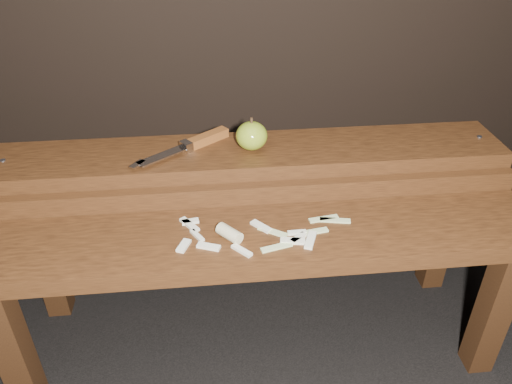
{
  "coord_description": "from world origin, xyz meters",
  "views": [
    {
      "loc": [
        -0.1,
        -0.86,
        1.06
      ],
      "look_at": [
        0.0,
        0.06,
        0.45
      ],
      "focal_mm": 35.0,
      "sensor_mm": 36.0,
      "label": 1
    }
  ],
  "objects": [
    {
      "name": "ground",
      "position": [
        0.0,
        0.0,
        0.0
      ],
      "size": [
        60.0,
        60.0,
        0.0
      ],
      "primitive_type": "plane",
      "color": "black"
    },
    {
      "name": "bench_front_tier",
      "position": [
        0.0,
        -0.06,
        0.35
      ],
      "size": [
        1.2,
        0.2,
        0.42
      ],
      "color": "black",
      "rests_on": "ground"
    },
    {
      "name": "bench_rear_tier",
      "position": [
        0.0,
        0.17,
        0.41
      ],
      "size": [
        1.2,
        0.21,
        0.5
      ],
      "color": "black",
      "rests_on": "ground"
    },
    {
      "name": "apple",
      "position": [
        0.0,
        0.17,
        0.53
      ],
      "size": [
        0.07,
        0.07,
        0.08
      ],
      "color": "olive",
      "rests_on": "bench_rear_tier"
    },
    {
      "name": "knife",
      "position": [
        -0.13,
        0.19,
        0.51
      ],
      "size": [
        0.22,
        0.17,
        0.02
      ],
      "color": "brown",
      "rests_on": "bench_rear_tier"
    },
    {
      "name": "apple_scraps",
      "position": [
        -0.02,
        -0.06,
        0.43
      ],
      "size": [
        0.37,
        0.14,
        0.03
      ],
      "color": "beige",
      "rests_on": "bench_front_tier"
    }
  ]
}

